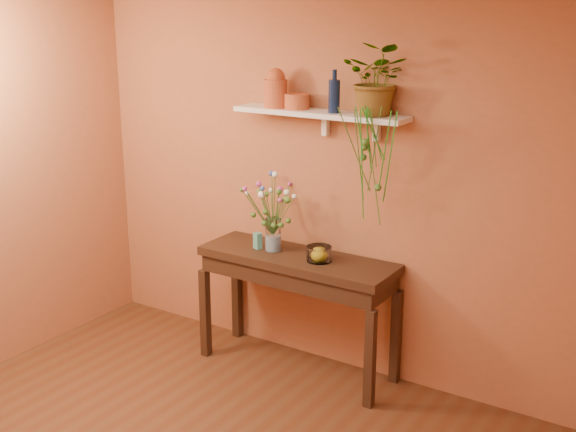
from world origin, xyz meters
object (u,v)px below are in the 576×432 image
bouquet (272,200)px  terracotta_jug (276,89)px  spider_plant (378,79)px  glass_vase (273,237)px  glass_bowl (319,254)px  sideboard (297,272)px  blue_bottle (334,95)px

bouquet → terracotta_jug: bearing=108.6°
spider_plant → glass_vase: (-0.74, -0.15, -1.17)m
glass_vase → glass_bowl: 0.41m
glass_vase → glass_bowl: (0.40, -0.02, -0.05)m
terracotta_jug → bouquet: size_ratio=0.52×
sideboard → bouquet: (-0.21, -0.01, 0.52)m
sideboard → bouquet: 0.56m
spider_plant → bouquet: size_ratio=0.88×
spider_plant → bouquet: 1.17m
blue_bottle → glass_bowl: bearing=-105.4°
glass_vase → glass_bowl: bearing=-2.4°
sideboard → bouquet: bearing=-178.1°
spider_plant → blue_bottle: bearing=-172.1°
spider_plant → glass_bowl: spider_plant is taller
sideboard → bouquet: size_ratio=2.73×
spider_plant → glass_vase: 1.40m
terracotta_jug → spider_plant: size_ratio=0.58×
terracotta_jug → bouquet: bearing=-71.4°
terracotta_jug → spider_plant: (0.78, 0.04, 0.11)m
terracotta_jug → bouquet: 0.80m
bouquet → glass_bowl: bearing=-1.3°
sideboard → terracotta_jug: 1.33m
bouquet → blue_bottle: bearing=14.2°
sideboard → glass_vase: (-0.21, 0.00, 0.23)m
blue_bottle → bouquet: size_ratio=0.54×
blue_bottle → spider_plant: spider_plant is taller
glass_vase → spider_plant: bearing=11.2°
blue_bottle → glass_vase: size_ratio=1.19×
terracotta_jug → blue_bottle: 0.48m
sideboard → spider_plant: 1.51m
sideboard → spider_plant: spider_plant is taller
terracotta_jug → glass_bowl: terracotta_jug is taller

